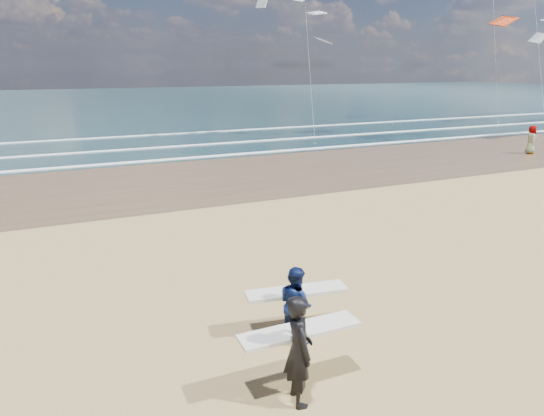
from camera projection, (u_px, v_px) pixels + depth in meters
name	position (u px, v px, depth m)	size (l,w,h in m)	color
wet_sand_strip	(440.00, 153.00, 31.74)	(220.00, 12.00, 0.01)	#4F3B2A
ocean	(206.00, 100.00, 79.10)	(220.00, 100.00, 0.02)	#193337
foam_breakers	(355.00, 133.00, 40.58)	(220.00, 11.70, 0.05)	white
surfer_near	(299.00, 348.00, 8.14)	(2.20, 1.01, 1.99)	black
surfer_far	(296.00, 303.00, 10.07)	(2.25, 1.21, 1.64)	#0C1A47
beachgoer_0	(531.00, 140.00, 31.38)	(0.89, 0.58, 1.83)	#443A32
kite_0	(537.00, 30.00, 33.61)	(7.50, 4.92, 13.08)	slate
kite_1	(308.00, 47.00, 36.03)	(6.74, 4.84, 11.79)	slate
kite_5	(495.00, 33.00, 47.53)	(5.71, 4.73, 15.78)	slate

